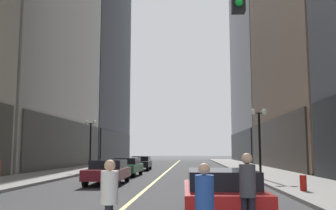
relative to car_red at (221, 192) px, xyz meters
name	(u,v)px	position (x,y,z in m)	size (l,w,h in m)	color
ground_plane	(170,169)	(-2.96, 28.91, -0.72)	(200.00, 200.00, 0.00)	#38383A
sidewalk_left	(92,168)	(-11.21, 28.91, -0.65)	(4.50, 78.00, 0.15)	gray
sidewalk_right	(251,168)	(5.29, 28.91, -0.65)	(4.50, 78.00, 0.15)	gray
lane_centre_stripe	(170,169)	(-2.96, 28.91, -0.72)	(0.16, 70.00, 0.01)	#E5D64C
building_left_far	(87,11)	(-19.34, 53.91, 26.31)	(11.96, 26.00, 54.24)	#4C515B
car_red	(221,192)	(0.00, 0.00, 0.00)	(2.03, 4.62, 1.32)	#B21919
car_maroon	(108,171)	(-5.36, 10.39, 0.00)	(2.00, 4.65, 1.32)	maroon
car_green	(127,166)	(-5.44, 17.12, 0.00)	(1.86, 4.32, 1.32)	#196038
car_black	(141,163)	(-5.53, 25.66, 0.00)	(1.83, 4.44, 1.32)	black
pedestrian_in_white_shirt	(109,196)	(-2.37, -3.02, 0.24)	(0.37, 0.37, 1.65)	black
pedestrian_in_blue_hoodie	(205,202)	(-0.56, -3.51, 0.21)	(0.48, 0.48, 1.60)	black
pedestrian_with_orange_bag	(248,188)	(0.39, -2.25, 0.32)	(0.46, 0.46, 1.77)	black
street_lamp_left_far	(91,134)	(-9.36, 21.36, 2.54)	(1.06, 0.36, 4.43)	black
street_lamp_right_mid	(259,128)	(3.44, 13.13, 2.54)	(1.06, 0.36, 4.43)	black
fire_hydrant_right	(303,185)	(3.94, 6.11, -0.32)	(0.28, 0.28, 0.80)	red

